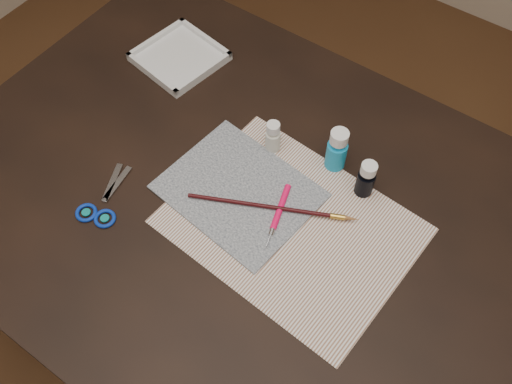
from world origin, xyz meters
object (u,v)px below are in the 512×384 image
Objects in this scene: paper at (291,225)px; canvas at (239,191)px; paint_bottle_white at (273,137)px; paint_bottle_navy at (366,179)px; scissors at (105,194)px; paint_bottle_cyan at (337,149)px; palette_tray at (179,56)px.

canvas is at bearing 177.96° from paper.
paint_bottle_navy reaches higher than paint_bottle_white.
scissors is (-0.41, -0.30, -0.04)m from paint_bottle_navy.
paint_bottle_navy reaches higher than canvas.
paper is 5.86× the size of paint_bottle_white.
paint_bottle_navy is at bearing 4.00° from paint_bottle_white.
paint_bottle_cyan is at bearing 54.29° from canvas.
paint_bottle_cyan is 0.45m from palette_tray.
paint_bottle_white is at bearing -58.55° from scissors.
palette_tray is at bearing 173.44° from paint_bottle_cyan.
paint_bottle_white is at bearing -176.00° from paint_bottle_navy.
paint_bottle_navy reaches higher than scissors.
paper is 4.41× the size of paint_bottle_cyan.
scissors reaches higher than canvas.
scissors is (-0.33, -0.32, -0.05)m from paint_bottle_cyan.
paint_bottle_cyan is at bearing 16.62° from paint_bottle_white.
paint_bottle_white reaches higher than palette_tray.
paint_bottle_navy is at bearing -76.85° from scissors.
palette_tray is at bearing 146.57° from canvas.
canvas is 2.83× the size of paint_bottle_cyan.
paint_bottle_navy reaches higher than paper.
paint_bottle_navy reaches higher than palette_tray.
paint_bottle_cyan is 0.46m from scissors.
paper is at bearing -88.70° from scissors.
scissors reaches higher than paper.
canvas is at bearing -76.31° from scissors.
paper is 5.15× the size of paint_bottle_navy.
palette_tray is at bearing 171.93° from paint_bottle_navy.
paint_bottle_white is at bearing -15.49° from palette_tray.
scissors is 0.95× the size of palette_tray.
paint_bottle_white is at bearing 135.27° from paper.
canvas is 0.26m from scissors.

